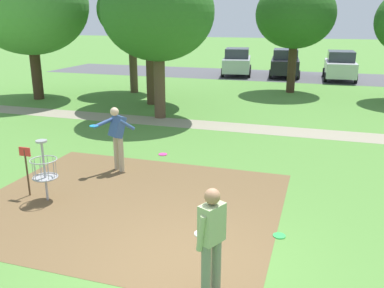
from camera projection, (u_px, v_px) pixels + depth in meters
name	position (u px, v px, depth m)	size (l,w,h in m)	color
ground_plane	(185.00, 266.00, 6.72)	(160.00, 160.00, 0.00)	#518438
dirt_tee_pad	(129.00, 203.00, 9.03)	(6.48, 5.45, 0.01)	brown
disc_golf_basket	(42.00, 168.00, 8.96)	(0.98, 0.58, 1.39)	#9E9EA3
player_foreground_watching	(117.00, 135.00, 10.67)	(0.92, 0.84, 1.71)	tan
player_throwing	(211.00, 238.00, 5.69)	(0.45, 0.49, 1.71)	slate
frisbee_mid_grass	(163.00, 154.00, 12.20)	(0.26, 0.26, 0.02)	#E53D99
frisbee_far_left	(279.00, 236.00, 7.65)	(0.24, 0.24, 0.02)	green
tree_near_left	(158.00, 13.00, 15.58)	(4.31, 4.31, 5.91)	brown
tree_mid_center	(131.00, 11.00, 21.17)	(3.48, 3.48, 5.73)	brown
tree_mid_right	(29.00, 4.00, 19.27)	(5.50, 5.50, 6.84)	#422D1E
tree_far_left	(295.00, 15.00, 21.20)	(4.08, 4.08, 5.79)	#422D1E
tree_far_center	(149.00, 9.00, 18.12)	(4.43, 4.43, 6.17)	#4C3823
parking_lot_strip	(295.00, 76.00, 28.40)	(36.00, 6.00, 0.01)	#4C4C51
parked_car_leftmost	(237.00, 62.00, 28.93)	(2.46, 4.43, 1.84)	#B2B7BC
parked_car_center_left	(285.00, 63.00, 28.21)	(2.26, 4.35, 1.84)	black
parked_car_center_right	(340.00, 65.00, 26.63)	(2.11, 4.27, 1.84)	silver
gravel_path	(264.00, 130.00, 14.93)	(40.00, 1.31, 0.00)	gray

